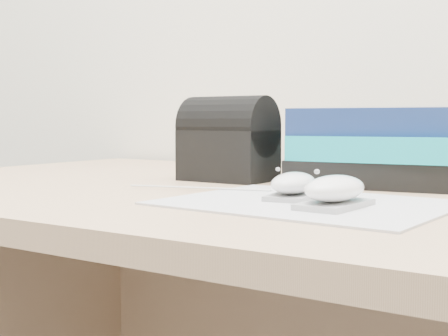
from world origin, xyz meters
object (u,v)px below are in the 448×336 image
Objects in this scene: mouse_front at (335,191)px; pouch at (228,140)px; mouse_rear at (293,185)px; book_stack at (375,147)px.

pouch is (-0.28, 0.22, 0.05)m from mouse_front.
mouse_front is at bearing -38.00° from pouch.
mouse_rear is 0.09m from mouse_front.
mouse_front is at bearing -31.80° from mouse_rear.
mouse_front is 0.30m from book_stack.
mouse_rear is at bearing -40.00° from pouch.
mouse_front is 0.39× the size of book_stack.
book_stack is 0.24m from pouch.
mouse_rear is at bearing 148.20° from mouse_front.
pouch is (-0.21, 0.17, 0.05)m from mouse_rear.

